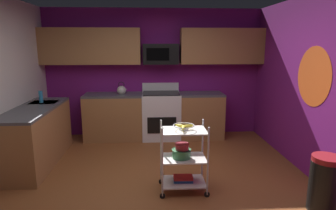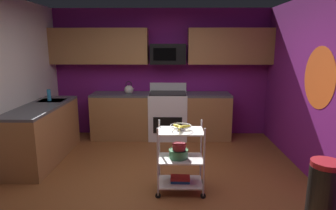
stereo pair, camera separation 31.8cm
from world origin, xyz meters
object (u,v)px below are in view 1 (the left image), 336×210
(fruit_bowl, at_px, (184,126))
(kettle, at_px, (122,90))
(book_stack, at_px, (183,179))
(oven_range, at_px, (161,115))
(mixing_bowl_large, at_px, (181,153))
(dish_soap_bottle, at_px, (41,97))
(microwave, at_px, (161,54))
(rolling_cart, at_px, (183,158))
(mixing_bowl_small, at_px, (182,146))
(trash_can, at_px, (325,184))

(fruit_bowl, bearing_deg, kettle, 113.68)
(fruit_bowl, distance_m, book_stack, 0.71)
(fruit_bowl, bearing_deg, oven_range, 95.06)
(mixing_bowl_large, bearing_deg, dish_soap_bottle, 147.05)
(microwave, relative_size, book_stack, 2.72)
(rolling_cart, distance_m, mixing_bowl_small, 0.17)
(mixing_bowl_large, distance_m, kettle, 2.49)
(microwave, height_order, mixing_bowl_large, microwave)
(microwave, height_order, mixing_bowl_small, microwave)
(book_stack, xyz_separation_m, dish_soap_bottle, (-2.27, 1.45, 0.86))
(trash_can, bearing_deg, rolling_cart, 160.11)
(oven_range, height_order, dish_soap_bottle, dish_soap_bottle)
(book_stack, relative_size, dish_soap_bottle, 1.29)
(microwave, bearing_deg, mixing_bowl_large, -85.77)
(rolling_cart, bearing_deg, fruit_bowl, 90.00)
(mixing_bowl_large, relative_size, dish_soap_bottle, 1.26)
(mixing_bowl_small, bearing_deg, microwave, 94.35)
(microwave, relative_size, mixing_bowl_small, 3.85)
(oven_range, distance_m, book_stack, 2.28)
(mixing_bowl_large, distance_m, book_stack, 0.36)
(oven_range, relative_size, microwave, 1.57)
(oven_range, xyz_separation_m, dish_soap_bottle, (-2.07, -0.79, 0.54))
(microwave, distance_m, book_stack, 2.82)
(microwave, distance_m, mixing_bowl_small, 2.60)
(mixing_bowl_large, xyz_separation_m, kettle, (-0.96, 2.24, 0.48))
(microwave, bearing_deg, oven_range, -89.74)
(microwave, distance_m, mixing_bowl_large, 2.64)
(oven_range, distance_m, microwave, 1.23)
(mixing_bowl_large, relative_size, kettle, 0.95)
(rolling_cart, relative_size, mixing_bowl_large, 3.63)
(microwave, relative_size, fruit_bowl, 2.57)
(rolling_cart, distance_m, book_stack, 0.29)
(microwave, xyz_separation_m, book_stack, (0.20, -2.35, -1.54))
(trash_can, bearing_deg, kettle, 132.20)
(trash_can, bearing_deg, microwave, 121.15)
(kettle, bearing_deg, dish_soap_bottle, -148.37)
(fruit_bowl, bearing_deg, trash_can, -19.89)
(mixing_bowl_small, bearing_deg, dish_soap_bottle, 146.95)
(oven_range, relative_size, mixing_bowl_small, 6.04)
(oven_range, distance_m, kettle, 0.94)
(trash_can, bearing_deg, fruit_bowl, 160.11)
(oven_range, xyz_separation_m, kettle, (-0.78, -0.00, 0.52))
(mixing_bowl_small, height_order, dish_soap_bottle, dish_soap_bottle)
(mixing_bowl_large, bearing_deg, oven_range, 94.42)
(fruit_bowl, bearing_deg, mixing_bowl_large, -180.00)
(oven_range, distance_m, dish_soap_bottle, 2.28)
(fruit_bowl, xyz_separation_m, mixing_bowl_large, (-0.03, -0.00, -0.36))
(rolling_cart, bearing_deg, dish_soap_bottle, 147.35)
(oven_range, bearing_deg, rolling_cart, -84.94)
(dish_soap_bottle, xyz_separation_m, trash_can, (3.83, -2.02, -0.69))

